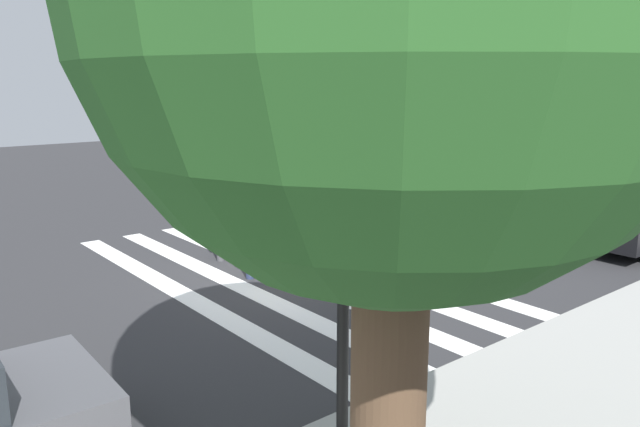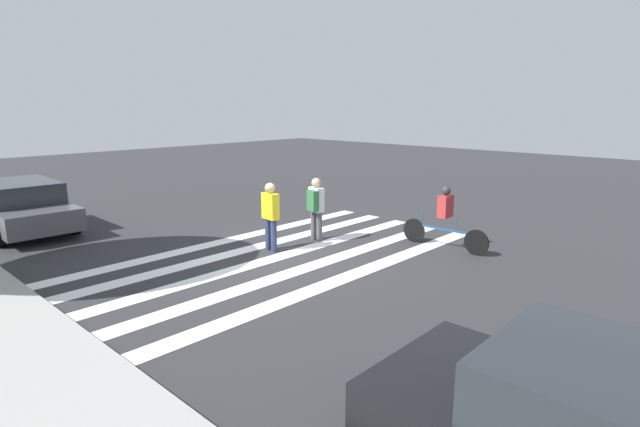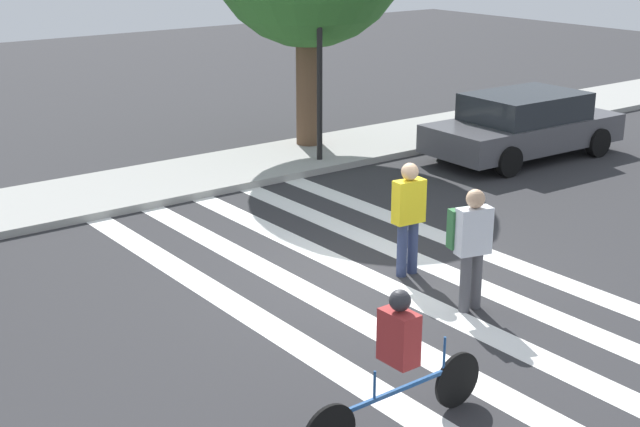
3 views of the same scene
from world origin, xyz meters
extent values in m
plane|color=#2D2D30|center=(0.00, 0.00, 0.00)|extent=(60.00, 60.00, 0.00)
cube|color=#9E9E99|center=(0.00, 6.25, 0.07)|extent=(36.00, 2.50, 0.14)
cube|color=white|center=(-2.10, 0.00, 0.00)|extent=(0.45, 10.00, 0.01)
cube|color=white|center=(-1.05, 0.00, 0.00)|extent=(0.45, 10.00, 0.01)
cube|color=white|center=(0.00, 0.00, 0.00)|extent=(0.45, 10.00, 0.01)
cube|color=white|center=(1.05, 0.00, 0.00)|extent=(0.45, 10.00, 0.01)
cube|color=white|center=(2.10, 0.00, 0.00)|extent=(0.45, 10.00, 0.01)
cylinder|color=black|center=(3.20, 5.59, 2.36)|extent=(0.12, 0.12, 4.72)
cylinder|color=brown|center=(3.86, 6.87, 1.44)|extent=(0.58, 0.58, 2.87)
cylinder|color=#4C4C51|center=(0.25, -1.56, 0.40)|extent=(0.15, 0.15, 0.80)
cylinder|color=#4C4C51|center=(0.47, -1.56, 0.40)|extent=(0.15, 0.15, 0.80)
cube|color=silver|center=(0.36, -1.56, 1.12)|extent=(0.51, 0.32, 0.64)
sphere|color=tan|center=(0.36, -1.56, 1.57)|extent=(0.25, 0.25, 0.25)
cube|color=#2D6638|center=(0.31, -1.38, 1.12)|extent=(0.38, 0.25, 0.53)
cylinder|color=navy|center=(0.42, -0.12, 0.41)|extent=(0.15, 0.15, 0.81)
cylinder|color=navy|center=(0.64, -0.12, 0.41)|extent=(0.15, 0.15, 0.81)
cube|color=yellow|center=(0.53, -0.12, 1.13)|extent=(0.49, 0.26, 0.64)
sphere|color=tan|center=(0.53, -0.12, 1.58)|extent=(0.25, 0.25, 0.25)
cylinder|color=black|center=(-1.59, -3.25, 0.31)|extent=(0.63, 0.05, 0.63)
cube|color=#1E4C8C|center=(-2.47, -3.26, 0.49)|extent=(1.49, 0.05, 0.04)
cylinder|color=#1E4C8C|center=(-2.77, -3.26, 0.65)|extent=(0.03, 0.03, 0.32)
cylinder|color=#1E4C8C|center=(-1.81, -3.25, 0.69)|extent=(0.03, 0.03, 0.40)
cube|color=#B73333|center=(-2.47, -3.26, 1.08)|extent=(0.24, 0.40, 0.55)
sphere|color=#333338|center=(-2.47, -3.26, 1.48)|extent=(0.22, 0.22, 0.22)
cube|color=#4C4C51|center=(7.21, 3.46, 0.56)|extent=(4.63, 2.02, 0.60)
cube|color=#23282D|center=(7.21, 3.46, 1.15)|extent=(2.56, 1.81, 0.58)
cylinder|color=black|center=(8.66, 4.34, 0.32)|extent=(0.65, 0.22, 0.64)
cylinder|color=black|center=(8.60, 2.50, 0.32)|extent=(0.65, 0.22, 0.64)
cylinder|color=black|center=(5.82, 4.42, 0.32)|extent=(0.65, 0.22, 0.64)
cylinder|color=black|center=(5.77, 2.58, 0.32)|extent=(0.65, 0.22, 0.64)
camera|label=1|loc=(7.00, 9.90, 3.85)|focal=35.00mm
camera|label=2|loc=(-8.55, 7.71, 3.57)|focal=28.00mm
camera|label=3|loc=(-7.88, -9.16, 4.99)|focal=50.00mm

